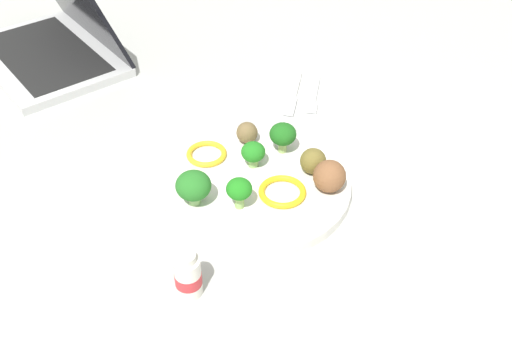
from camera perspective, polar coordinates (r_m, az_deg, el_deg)
name	(u,v)px	position (r m, az deg, el deg)	size (l,w,h in m)	color
ground_plane	(256,189)	(0.89, 0.00, -1.77)	(4.00, 4.00, 0.00)	#B2B2AD
plate	(256,185)	(0.89, 0.00, -1.39)	(0.28, 0.28, 0.02)	white
broccoli_floret_center	(239,190)	(0.82, -1.62, -1.85)	(0.04, 0.04, 0.05)	#9AC369
broccoli_floret_mid_left	(193,186)	(0.83, -5.98, -1.47)	(0.05, 0.05, 0.05)	#99C77B
broccoli_floret_front_left	(283,135)	(0.92, 2.58, 3.43)	(0.04, 0.04, 0.05)	#A1BD6D
broccoli_floret_near_rim	(253,153)	(0.89, -0.27, 1.72)	(0.04, 0.04, 0.04)	#8EBA6B
meatball_back_left	(247,133)	(0.95, -0.86, 3.63)	(0.03, 0.03, 0.03)	brown
meatball_center	(329,176)	(0.86, 7.01, -0.53)	(0.05, 0.05, 0.05)	brown
meatball_front_left	(313,161)	(0.89, 5.46, 0.91)	(0.04, 0.04, 0.04)	brown
pepper_ring_front_right	(282,192)	(0.86, 2.52, -2.02)	(0.07, 0.07, 0.01)	yellow
pepper_ring_front_left	(206,154)	(0.93, -4.73, 1.60)	(0.06, 0.06, 0.01)	yellow
napkin	(304,95)	(1.09, 4.56, 7.16)	(0.17, 0.12, 0.01)	white
fork	(313,96)	(1.09, 5.48, 7.09)	(0.12, 0.02, 0.01)	silver
knife	(293,94)	(1.09, 3.57, 7.25)	(0.15, 0.02, 0.01)	white
yogurt_bottle	(188,276)	(0.74, -6.49, -9.93)	(0.03, 0.03, 0.07)	white
laptop	(54,40)	(1.26, -18.68, 11.68)	(0.37, 0.39, 0.20)	silver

